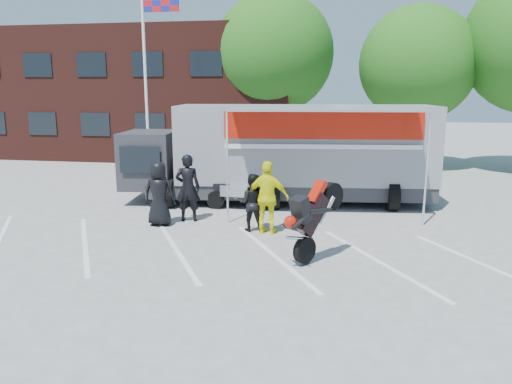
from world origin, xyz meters
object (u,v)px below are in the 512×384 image
(transporter_truck, at_px, (289,202))
(spectator_leather_c, at_px, (252,203))
(tree_mid, at_px, (418,64))
(spectator_hivis, at_px, (268,198))
(spectator_leather_b, at_px, (188,188))
(tree_left, at_px, (273,54))
(parked_motorcycle, at_px, (236,210))
(flagpole, at_px, (150,58))
(spectator_leather_a, at_px, (159,194))
(stunt_bike_rider, at_px, (324,258))

(transporter_truck, xyz_separation_m, spectator_leather_c, (-0.61, -3.65, 0.79))
(tree_mid, bearing_deg, spectator_hivis, -112.96)
(spectator_leather_b, bearing_deg, tree_left, -100.14)
(parked_motorcycle, bearing_deg, spectator_leather_b, 147.11)
(spectator_leather_b, bearing_deg, parked_motorcycle, -131.95)
(spectator_leather_b, bearing_deg, spectator_leather_c, 154.35)
(parked_motorcycle, height_order, spectator_leather_c, spectator_leather_c)
(flagpole, distance_m, spectator_leather_a, 8.62)
(spectator_leather_a, height_order, spectator_leather_b, spectator_leather_b)
(spectator_leather_b, relative_size, spectator_leather_c, 1.25)
(stunt_bike_rider, bearing_deg, transporter_truck, 142.76)
(parked_motorcycle, xyz_separation_m, spectator_leather_c, (0.95, -2.26, 0.79))
(tree_mid, distance_m, spectator_leather_c, 13.97)
(parked_motorcycle, distance_m, spectator_hivis, 2.99)
(spectator_leather_a, relative_size, spectator_hivis, 0.93)
(spectator_leather_c, distance_m, spectator_hivis, 0.53)
(tree_left, distance_m, spectator_leather_c, 13.99)
(parked_motorcycle, distance_m, stunt_bike_rider, 5.17)
(flagpole, height_order, parked_motorcycle, flagpole)
(flagpole, distance_m, spectator_leather_c, 9.97)
(transporter_truck, bearing_deg, spectator_leather_b, -138.60)
(flagpole, xyz_separation_m, spectator_hivis, (6.05, -7.27, -4.07))
(spectator_leather_b, bearing_deg, spectator_hivis, 153.71)
(tree_left, distance_m, parked_motorcycle, 12.18)
(tree_left, xyz_separation_m, transporter_truck, (1.95, -9.43, -5.57))
(spectator_leather_c, bearing_deg, spectator_hivis, 158.79)
(stunt_bike_rider, bearing_deg, spectator_leather_b, -174.43)
(transporter_truck, relative_size, spectator_hivis, 5.24)
(stunt_bike_rider, bearing_deg, spectator_leather_c, 174.96)
(transporter_truck, height_order, spectator_leather_c, transporter_truck)
(parked_motorcycle, height_order, spectator_leather_b, spectator_leather_b)
(tree_left, xyz_separation_m, parked_motorcycle, (0.39, -10.82, -5.57))
(parked_motorcycle, height_order, spectator_hivis, spectator_hivis)
(transporter_truck, xyz_separation_m, parked_motorcycle, (-1.56, -1.39, 0.00))
(tree_left, relative_size, spectator_leather_c, 5.44)
(spectator_leather_a, bearing_deg, spectator_hivis, 171.65)
(tree_mid, relative_size, spectator_leather_b, 3.87)
(tree_left, distance_m, transporter_truck, 11.12)
(flagpole, xyz_separation_m, tree_mid, (11.24, 5.00, -0.11))
(flagpole, xyz_separation_m, tree_left, (4.24, 6.00, 0.51))
(transporter_truck, bearing_deg, spectator_leather_c, -106.15)
(spectator_leather_c, bearing_deg, transporter_truck, -98.54)
(tree_left, relative_size, transporter_truck, 0.84)
(parked_motorcycle, xyz_separation_m, stunt_bike_rider, (3.01, -4.20, 0.00))
(spectator_leather_a, distance_m, spectator_hivis, 3.17)
(tree_mid, xyz_separation_m, spectator_leather_c, (-5.66, -12.08, -4.15))
(flagpole, height_order, tree_left, tree_left)
(spectator_leather_b, xyz_separation_m, spectator_hivis, (2.51, -0.88, -0.01))
(flagpole, distance_m, transporter_truck, 8.70)
(stunt_bike_rider, distance_m, spectator_hivis, 2.57)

